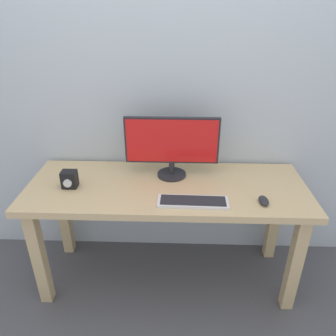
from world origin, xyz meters
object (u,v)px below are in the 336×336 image
object	(u,v)px
keyboard_primary	(193,202)
audio_controller	(69,179)
desk	(167,200)
mouse	(264,201)
monitor	(172,144)

from	to	relation	value
keyboard_primary	audio_controller	size ratio (longest dim) A/B	3.78
keyboard_primary	desk	bearing A→B (deg)	128.51
desk	mouse	xyz separation A→B (m)	(0.56, -0.18, 0.13)
monitor	mouse	world-z (taller)	monitor
audio_controller	monitor	bearing A→B (deg)	15.93
monitor	desk	bearing A→B (deg)	-101.60
keyboard_primary	mouse	bearing A→B (deg)	2.36
mouse	audio_controller	distance (m)	1.16
desk	monitor	world-z (taller)	monitor
mouse	audio_controller	xyz separation A→B (m)	(-1.15, 0.14, 0.04)
mouse	keyboard_primary	bearing A→B (deg)	-179.01
desk	audio_controller	distance (m)	0.62
monitor	mouse	distance (m)	0.65
desk	audio_controller	xyz separation A→B (m)	(-0.59, -0.04, 0.16)
monitor	audio_controller	size ratio (longest dim) A/B	5.56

